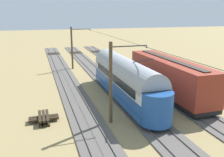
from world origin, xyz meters
TOP-DOWN VIEW (x-y plane):
  - ground_plane at (0.00, 0.00)m, footprint 220.00×220.00m
  - track_streetcar_siding at (-4.89, -0.31)m, footprint 2.80×80.00m
  - track_adjacent_siding at (0.00, -0.31)m, footprint 2.80×80.00m
  - track_third_siding at (4.89, -0.31)m, footprint 2.80×80.00m
  - vintage_streetcar at (-0.00, 0.07)m, footprint 2.65×16.42m
  - boxcar_adjacent at (-4.89, 0.39)m, footprint 2.96×13.45m
  - catenary_pole_foreground at (2.90, -15.55)m, footprint 3.22×0.28m
  - catenary_pole_mid_near at (2.90, 4.96)m, footprint 3.22×0.28m
  - overhead_wire_run at (0.06, 4.12)m, footprint 3.01×45.02m
  - switch_stand at (-6.61, -6.70)m, footprint 0.50×0.30m
  - spare_tie_stack at (8.24, 3.10)m, footprint 2.40×2.40m
  - track_end_bumper at (-4.89, -8.96)m, footprint 1.80×0.60m

SIDE VIEW (x-z plane):
  - ground_plane at x=0.00m, z-range 0.00..0.00m
  - track_streetcar_siding at x=-4.89m, z-range -0.04..0.14m
  - track_adjacent_siding at x=0.00m, z-range -0.04..0.14m
  - track_third_siding at x=4.89m, z-range -0.04..0.14m
  - spare_tie_stack at x=8.24m, z-range 0.00..0.54m
  - track_end_bumper at x=-4.89m, z-range 0.00..0.80m
  - switch_stand at x=-6.61m, z-range 0.08..1.32m
  - boxcar_adjacent at x=-4.89m, z-range 0.24..4.09m
  - vintage_streetcar at x=0.00m, z-range -0.34..4.85m
  - catenary_pole_foreground at x=2.90m, z-range 0.18..6.78m
  - catenary_pole_mid_near at x=2.90m, z-range 0.18..6.78m
  - overhead_wire_run at x=0.06m, z-range 5.97..6.15m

